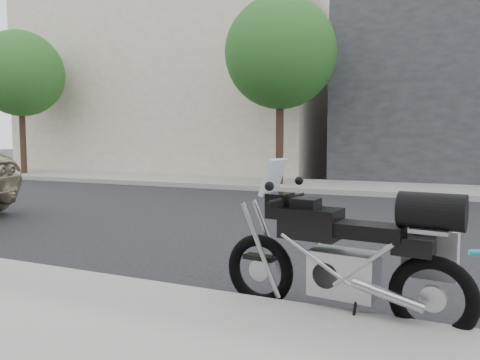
{
  "coord_description": "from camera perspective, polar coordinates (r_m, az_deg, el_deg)",
  "views": [
    {
      "loc": [
        -2.82,
        7.73,
        1.53
      ],
      "look_at": [
        0.14,
        1.15,
        0.9
      ],
      "focal_mm": 35.0,
      "sensor_mm": 36.0,
      "label": 1
    }
  ],
  "objects": [
    {
      "name": "ground",
      "position": [
        8.37,
        4.09,
        -5.55
      ],
      "size": [
        120.0,
        120.0,
        0.0
      ],
      "primitive_type": "plane",
      "color": "black",
      "rests_on": "ground"
    },
    {
      "name": "street_tree_right",
      "position": [
        21.11,
        -25.21,
        11.63
      ],
      "size": [
        3.4,
        3.4,
        5.7
      ],
      "color": "#352118",
      "rests_on": "far_sidewalk"
    },
    {
      "name": "far_building_cream",
      "position": [
        24.42,
        -4.99,
        10.78
      ],
      "size": [
        14.0,
        11.0,
        8.0
      ],
      "color": "#A9A287",
      "rests_on": "ground"
    },
    {
      "name": "street_tree_mid",
      "position": [
        14.79,
        4.93,
        15.14
      ],
      "size": [
        3.4,
        3.4,
        5.7
      ],
      "color": "#352118",
      "rests_on": "far_sidewalk"
    },
    {
      "name": "motorcycle",
      "position": [
        4.01,
        13.97,
        -8.75
      ],
      "size": [
        2.16,
        0.7,
        1.37
      ],
      "rotation": [
        0.0,
        0.0,
        -0.12
      ],
      "color": "black",
      "rests_on": "ground"
    },
    {
      "name": "far_sidewalk",
      "position": [
        14.58,
        12.91,
        -0.86
      ],
      "size": [
        44.0,
        3.0,
        0.15
      ],
      "primitive_type": "cube",
      "color": "gray",
      "rests_on": "ground"
    }
  ]
}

